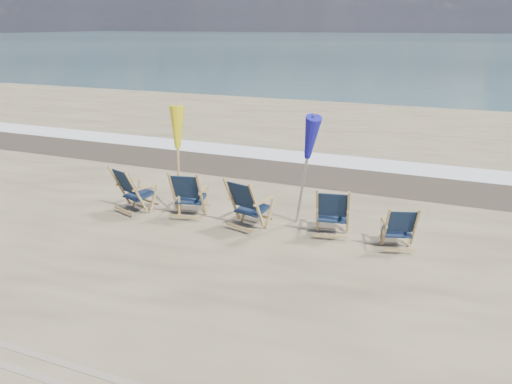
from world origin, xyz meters
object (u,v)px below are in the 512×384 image
at_px(beach_chair_3, 348,214).
at_px(umbrella_yellow, 177,134).
at_px(beach_chair_1, 201,196).
at_px(beach_chair_2, 257,208).
at_px(umbrella_blue, 305,136).
at_px(beach_chair_0, 136,193).
at_px(beach_chair_4, 415,230).

xyz_separation_m(beach_chair_3, umbrella_yellow, (-3.54, -0.13, 1.26)).
xyz_separation_m(beach_chair_1, umbrella_yellow, (-0.53, 0.04, 1.24)).
bearing_deg(beach_chair_3, beach_chair_2, 2.83).
height_order(beach_chair_1, umbrella_blue, umbrella_blue).
distance_m(beach_chair_0, beach_chair_2, 2.67).
bearing_deg(beach_chair_4, beach_chair_3, -23.39).
bearing_deg(umbrella_blue, beach_chair_1, -170.62).
distance_m(beach_chair_0, beach_chair_1, 1.38).
height_order(beach_chair_0, beach_chair_1, beach_chair_0).
relative_size(beach_chair_0, beach_chair_4, 1.20).
distance_m(beach_chair_3, umbrella_yellow, 3.76).
distance_m(beach_chair_4, umbrella_blue, 2.61).
height_order(beach_chair_1, beach_chair_2, beach_chair_2).
xyz_separation_m(beach_chair_4, umbrella_blue, (-2.15, 0.29, 1.45)).
bearing_deg(beach_chair_0, beach_chair_2, -157.88).
height_order(beach_chair_1, beach_chair_4, beach_chair_1).
bearing_deg(beach_chair_2, umbrella_blue, -127.66).
bearing_deg(beach_chair_1, beach_chair_3, 171.94).
bearing_deg(beach_chair_0, beach_chair_1, -145.19).
xyz_separation_m(beach_chair_3, beach_chair_4, (1.22, -0.12, -0.07)).
relative_size(umbrella_yellow, umbrella_blue, 0.95).
xyz_separation_m(beach_chair_1, beach_chair_3, (3.01, 0.17, -0.02)).
bearing_deg(beach_chair_2, beach_chair_3, -151.93).
xyz_separation_m(beach_chair_2, umbrella_blue, (0.75, 0.58, 1.35)).
bearing_deg(beach_chair_1, beach_chair_0, 4.11).
distance_m(beach_chair_2, beach_chair_3, 1.72).
xyz_separation_m(beach_chair_1, umbrella_blue, (2.08, 0.34, 1.36)).
bearing_deg(beach_chair_1, umbrella_yellow, -15.98).
bearing_deg(beach_chair_2, beach_chair_0, 17.02).
relative_size(beach_chair_0, beach_chair_2, 0.98).
relative_size(beach_chair_1, umbrella_yellow, 0.46).
relative_size(beach_chair_3, beach_chair_4, 1.15).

